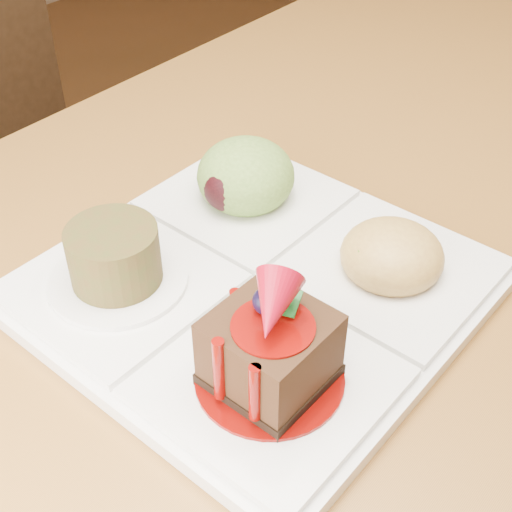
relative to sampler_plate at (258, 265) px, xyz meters
The scene contains 1 object.
sampler_plate is the anchor object (origin of this frame).
Camera 1 is at (0.07, -0.67, 1.10)m, focal length 50.00 mm.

